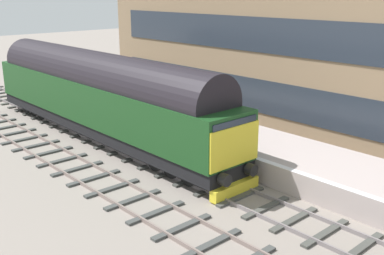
% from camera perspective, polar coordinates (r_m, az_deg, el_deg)
% --- Properties ---
extents(ground_plane, '(140.00, 140.00, 0.00)m').
position_cam_1_polar(ground_plane, '(19.29, 1.86, -6.92)').
color(ground_plane, gray).
rests_on(ground_plane, ground).
extents(track_main, '(2.50, 60.00, 0.15)m').
position_cam_1_polar(track_main, '(19.27, 1.86, -6.78)').
color(track_main, slate).
rests_on(track_main, ground).
extents(track_adjacent_west, '(2.50, 60.00, 0.15)m').
position_cam_1_polar(track_adjacent_west, '(17.38, -5.95, -9.60)').
color(track_adjacent_west, gray).
rests_on(track_adjacent_west, ground).
extents(station_platform, '(4.00, 44.00, 1.01)m').
position_cam_1_polar(station_platform, '(21.60, 8.76, -3.05)').
color(station_platform, '#B4A5A2').
rests_on(station_platform, ground).
extents(diesel_locomotive, '(2.74, 19.89, 4.68)m').
position_cam_1_polar(diesel_locomotive, '(24.82, -11.44, 4.18)').
color(diesel_locomotive, black).
rests_on(diesel_locomotive, ground).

